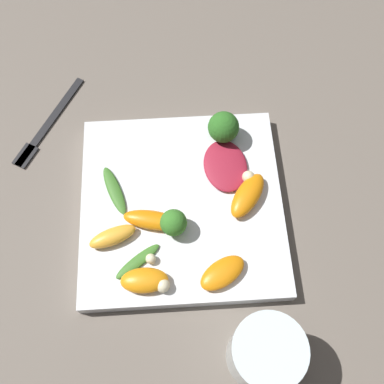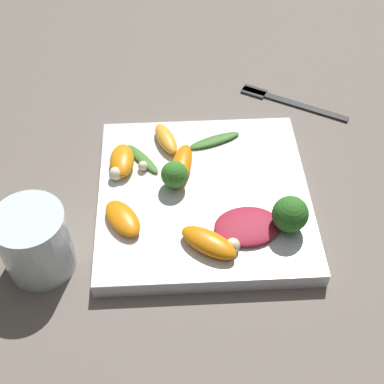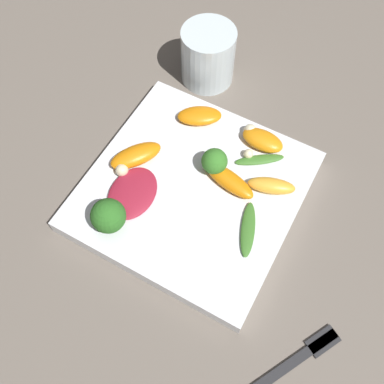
{
  "view_description": "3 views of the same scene",
  "coord_description": "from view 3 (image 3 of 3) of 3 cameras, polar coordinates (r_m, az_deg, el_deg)",
  "views": [
    {
      "loc": [
        -0.23,
        -0.0,
        0.57
      ],
      "look_at": [
        0.01,
        -0.02,
        0.04
      ],
      "focal_mm": 42.0,
      "sensor_mm": 36.0,
      "label": 1
    },
    {
      "loc": [
        -0.04,
        -0.44,
        0.53
      ],
      "look_at": [
        -0.02,
        -0.02,
        0.04
      ],
      "focal_mm": 50.0,
      "sensor_mm": 36.0,
      "label": 2
    },
    {
      "loc": [
        0.25,
        0.13,
        0.53
      ],
      "look_at": [
        0.01,
        0.01,
        0.04
      ],
      "focal_mm": 42.0,
      "sensor_mm": 36.0,
      "label": 3
    }
  ],
  "objects": [
    {
      "name": "plate",
      "position": [
        0.59,
        0.14,
        0.12
      ],
      "size": [
        0.26,
        0.26,
        0.02
      ],
      "color": "white",
      "rests_on": "ground_plane"
    },
    {
      "name": "broccoli_floret_0",
      "position": [
        0.58,
        2.87,
        3.87
      ],
      "size": [
        0.03,
        0.03,
        0.04
      ],
      "color": "#7A9E51",
      "rests_on": "plate"
    },
    {
      "name": "macadamia_nut_0",
      "position": [
        0.62,
        7.39,
        7.77
      ],
      "size": [
        0.02,
        0.02,
        0.02
      ],
      "color": "beige",
      "rests_on": "plate"
    },
    {
      "name": "broccoli_floret_1",
      "position": [
        0.54,
        -10.58,
        -3.02
      ],
      "size": [
        0.04,
        0.04,
        0.05
      ],
      "color": "#84AD5B",
      "rests_on": "plate"
    },
    {
      "name": "orange_segment_3",
      "position": [
        0.58,
        4.76,
        1.47
      ],
      "size": [
        0.04,
        0.08,
        0.02
      ],
      "color": "orange",
      "rests_on": "plate"
    },
    {
      "name": "drinking_glass",
      "position": [
        0.69,
        2.04,
        16.9
      ],
      "size": [
        0.08,
        0.08,
        0.09
      ],
      "color": "silver",
      "rests_on": "ground_plane"
    },
    {
      "name": "orange_segment_2",
      "position": [
        0.6,
        -7.12,
        4.65
      ],
      "size": [
        0.08,
        0.07,
        0.02
      ],
      "color": "orange",
      "rests_on": "plate"
    },
    {
      "name": "macadamia_nut_2",
      "position": [
        0.59,
        -8.89,
        2.76
      ],
      "size": [
        0.02,
        0.02,
        0.02
      ],
      "color": "beige",
      "rests_on": "plate"
    },
    {
      "name": "arugula_sprig_0",
      "position": [
        0.55,
        7.12,
        -4.7
      ],
      "size": [
        0.08,
        0.04,
        0.01
      ],
      "color": "#3D7528",
      "rests_on": "plate"
    },
    {
      "name": "ground_plane",
      "position": [
        0.6,
        0.14,
        -0.41
      ],
      "size": [
        2.4,
        2.4,
        0.0
      ],
      "primitive_type": "plane",
      "color": "#6B6056"
    },
    {
      "name": "arugula_sprig_1",
      "position": [
        0.6,
        8.58,
        4.09
      ],
      "size": [
        0.05,
        0.06,
        0.01
      ],
      "color": "#3D7528",
      "rests_on": "plate"
    },
    {
      "name": "radicchio_leaf_0",
      "position": [
        0.57,
        -7.58,
        -0.12
      ],
      "size": [
        0.08,
        0.07,
        0.01
      ],
      "color": "maroon",
      "rests_on": "plate"
    },
    {
      "name": "fork",
      "position": [
        0.54,
        12.41,
        -20.56
      ],
      "size": [
        0.15,
        0.1,
        0.01
      ],
      "color": "#262628",
      "rests_on": "ground_plane"
    },
    {
      "name": "orange_segment_4",
      "position": [
        0.63,
        0.96,
        9.65
      ],
      "size": [
        0.06,
        0.07,
        0.02
      ],
      "color": "orange",
      "rests_on": "plate"
    },
    {
      "name": "orange_segment_0",
      "position": [
        0.61,
        8.95,
        6.52
      ],
      "size": [
        0.03,
        0.06,
        0.02
      ],
      "color": "orange",
      "rests_on": "plate"
    },
    {
      "name": "macadamia_nut_1",
      "position": [
        0.6,
        7.16,
        4.83
      ],
      "size": [
        0.01,
        0.01,
        0.01
      ],
      "color": "beige",
      "rests_on": "plate"
    },
    {
      "name": "orange_segment_1",
      "position": [
        0.58,
        10.04,
        0.79
      ],
      "size": [
        0.04,
        0.06,
        0.02
      ],
      "color": "#FCAD33",
      "rests_on": "plate"
    }
  ]
}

